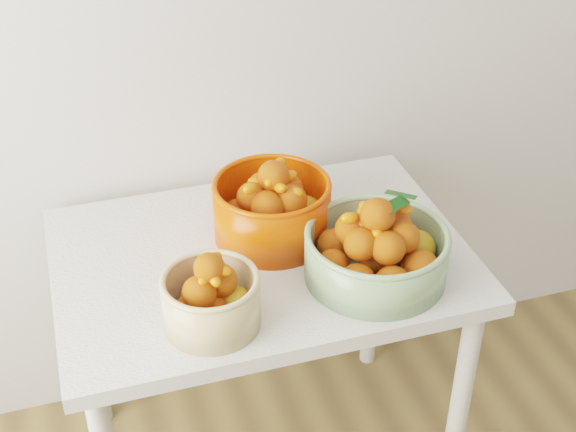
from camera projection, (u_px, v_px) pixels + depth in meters
name	position (u px, v px, depth m)	size (l,w,h in m)	color
table	(262.00, 283.00, 2.01)	(1.00, 0.70, 0.75)	silver
bowl_cream	(211.00, 298.00, 1.71)	(0.23, 0.23, 0.18)	tan
bowl_green	(377.00, 250.00, 1.84)	(0.40, 0.40, 0.21)	#84A775
bowl_orange	(273.00, 208.00, 1.97)	(0.34, 0.34, 0.21)	red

